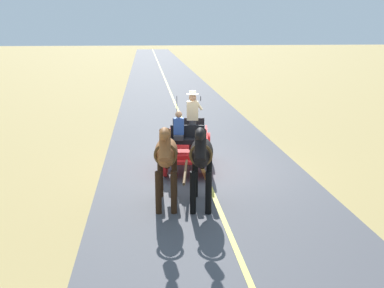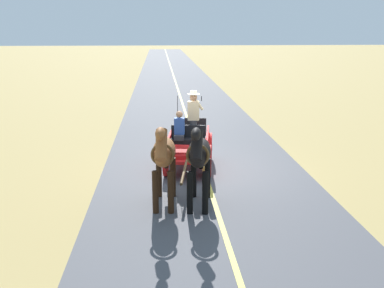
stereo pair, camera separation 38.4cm
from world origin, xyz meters
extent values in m
plane|color=tan|center=(0.00, 0.00, 0.00)|extent=(200.00, 200.00, 0.00)
cube|color=#4C4C51|center=(0.00, 0.00, 0.00)|extent=(6.27, 160.00, 0.01)
cube|color=#DBCC4C|center=(0.00, 0.00, 0.01)|extent=(0.12, 160.00, 0.00)
cube|color=red|center=(0.44, -0.27, 0.66)|extent=(1.47, 2.34, 0.12)
cube|color=red|center=(-0.12, -0.19, 0.94)|extent=(0.33, 2.08, 0.44)
cube|color=red|center=(1.01, -0.34, 0.94)|extent=(0.33, 2.08, 0.44)
cube|color=red|center=(0.60, 0.94, 0.56)|extent=(1.10, 0.38, 0.08)
cube|color=red|center=(0.29, -1.46, 0.48)|extent=(0.74, 0.29, 0.06)
cube|color=black|center=(0.52, 0.33, 1.04)|extent=(1.06, 0.49, 0.14)
cube|color=black|center=(0.50, 0.16, 1.26)|extent=(1.02, 0.21, 0.44)
cube|color=black|center=(0.38, -0.76, 1.04)|extent=(1.06, 0.49, 0.14)
cube|color=black|center=(0.36, -0.94, 1.26)|extent=(1.02, 0.21, 0.44)
cylinder|color=red|center=(-0.10, 0.58, 0.48)|extent=(0.22, 0.96, 0.96)
cylinder|color=black|center=(-0.10, 0.58, 0.48)|extent=(0.15, 0.22, 0.21)
cylinder|color=red|center=(1.19, 0.41, 0.48)|extent=(0.22, 0.96, 0.96)
cylinder|color=black|center=(1.19, 0.41, 0.48)|extent=(0.15, 0.22, 0.21)
cylinder|color=red|center=(-0.30, -0.95, 0.48)|extent=(0.22, 0.96, 0.96)
cylinder|color=black|center=(-0.30, -0.95, 0.48)|extent=(0.15, 0.22, 0.21)
cylinder|color=red|center=(0.99, -1.11, 0.48)|extent=(0.22, 0.96, 0.96)
cylinder|color=black|center=(0.99, -1.11, 0.48)|extent=(0.15, 0.22, 0.21)
cylinder|color=brown|center=(0.72, 1.92, 0.61)|extent=(0.33, 1.99, 0.07)
cylinder|color=black|center=(0.82, 0.30, 1.74)|extent=(0.02, 0.02, 1.30)
cylinder|color=#2D2D33|center=(0.34, 0.08, 1.17)|extent=(0.22, 0.22, 0.90)
cube|color=tan|center=(0.34, 0.08, 1.90)|extent=(0.37, 0.26, 0.56)
sphere|color=#9E7051|center=(0.34, 0.08, 2.30)|extent=(0.22, 0.22, 0.22)
cylinder|color=beige|center=(0.34, 0.08, 2.40)|extent=(0.36, 0.36, 0.01)
cylinder|color=beige|center=(0.34, 0.08, 2.45)|extent=(0.20, 0.20, 0.10)
cylinder|color=tan|center=(0.16, 0.14, 2.08)|extent=(0.27, 0.11, 0.32)
cube|color=black|center=(0.11, 0.17, 2.28)|extent=(0.03, 0.07, 0.14)
cube|color=#2D2D33|center=(0.78, 0.42, 1.18)|extent=(0.32, 0.35, 0.14)
cube|color=#2D4C99|center=(0.77, 0.30, 1.49)|extent=(0.32, 0.24, 0.48)
sphere|color=#9E7051|center=(0.77, 0.30, 1.84)|extent=(0.20, 0.20, 0.20)
ellipsoid|color=black|center=(0.40, 2.76, 1.37)|extent=(0.80, 1.63, 0.64)
cylinder|color=black|center=(0.31, 3.33, 0.53)|extent=(0.15, 0.15, 1.05)
cylinder|color=black|center=(0.67, 3.27, 0.53)|extent=(0.15, 0.15, 1.05)
cylinder|color=black|center=(0.13, 2.25, 0.53)|extent=(0.15, 0.15, 1.05)
cylinder|color=black|center=(0.49, 2.20, 0.53)|extent=(0.15, 0.15, 1.05)
cylinder|color=black|center=(0.53, 3.60, 1.77)|extent=(0.36, 0.68, 0.73)
ellipsoid|color=black|center=(0.57, 3.81, 2.07)|extent=(0.30, 0.57, 0.28)
cube|color=black|center=(0.53, 3.58, 1.81)|extent=(0.14, 0.51, 0.56)
cylinder|color=black|center=(0.28, 2.03, 1.07)|extent=(0.11, 0.11, 0.70)
torus|color=brown|center=(0.49, 3.30, 1.45)|extent=(0.55, 0.16, 0.55)
ellipsoid|color=brown|center=(1.25, 2.65, 1.37)|extent=(0.68, 1.60, 0.64)
cylinder|color=black|center=(1.12, 3.21, 0.53)|extent=(0.15, 0.15, 1.05)
cylinder|color=black|center=(1.48, 3.18, 0.53)|extent=(0.15, 0.15, 1.05)
cylinder|color=black|center=(1.03, 2.12, 0.53)|extent=(0.15, 0.15, 1.05)
cylinder|color=black|center=(1.39, 2.10, 0.53)|extent=(0.15, 0.15, 1.05)
cylinder|color=brown|center=(1.32, 3.49, 1.77)|extent=(0.31, 0.67, 0.73)
ellipsoid|color=brown|center=(1.34, 3.71, 2.07)|extent=(0.26, 0.56, 0.28)
cube|color=black|center=(1.32, 3.47, 1.81)|extent=(0.10, 0.51, 0.56)
cylinder|color=black|center=(1.19, 1.92, 1.07)|extent=(0.11, 0.11, 0.70)
torus|color=brown|center=(1.30, 3.20, 1.45)|extent=(0.55, 0.11, 0.55)
camera|label=1|loc=(1.73, 13.11, 4.30)|focal=41.78mm
camera|label=2|loc=(1.34, 13.15, 4.30)|focal=41.78mm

